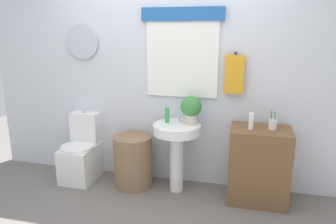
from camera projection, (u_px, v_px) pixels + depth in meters
name	position (u px, v px, depth m)	size (l,w,h in m)	color
back_wall	(169.00, 70.00, 3.58)	(4.40, 0.18, 2.60)	silver
toilet	(82.00, 154.00, 3.82)	(0.38, 0.51, 0.80)	white
laundry_hamper	(133.00, 161.00, 3.64)	(0.44, 0.44, 0.59)	#846647
pedestal_sink	(177.00, 141.00, 3.44)	(0.51, 0.51, 0.77)	white
faucet	(179.00, 117.00, 3.50)	(0.03, 0.03, 0.10)	silver
wooden_cabinet	(259.00, 165.00, 3.29)	(0.60, 0.44, 0.79)	brown
soap_bottle	(167.00, 115.00, 3.45)	(0.05, 0.05, 0.17)	green
potted_plant	(191.00, 108.00, 3.38)	(0.23, 0.23, 0.31)	beige
lotion_bottle	(251.00, 121.00, 3.16)	(0.05, 0.05, 0.17)	white
toothbrush_cup	(273.00, 124.00, 3.17)	(0.08, 0.08, 0.18)	silver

